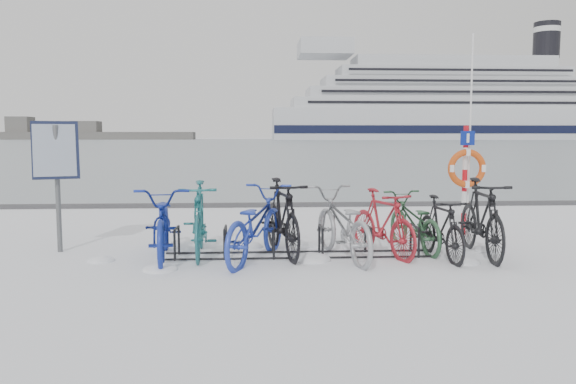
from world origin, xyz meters
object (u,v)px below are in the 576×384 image
object	(u,v)px
lifebuoy_station	(467,169)
cruise_ferry	(448,108)
info_board	(56,158)
bike_rack	(297,244)

from	to	relation	value
lifebuoy_station	cruise_ferry	distance (m)	240.29
cruise_ferry	info_board	bearing A→B (deg)	-110.34
lifebuoy_station	cruise_ferry	world-z (taller)	cruise_ferry
info_board	lifebuoy_station	distance (m)	6.98
bike_rack	cruise_ferry	size ratio (longest dim) A/B	0.03
bike_rack	cruise_ferry	bearing A→B (deg)	70.52
lifebuoy_station	bike_rack	bearing A→B (deg)	-153.10
bike_rack	info_board	xyz separation A→B (m)	(-3.69, 0.50, 1.29)
info_board	cruise_ferry	world-z (taller)	cruise_ferry
bike_rack	lifebuoy_station	size ratio (longest dim) A/B	1.10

